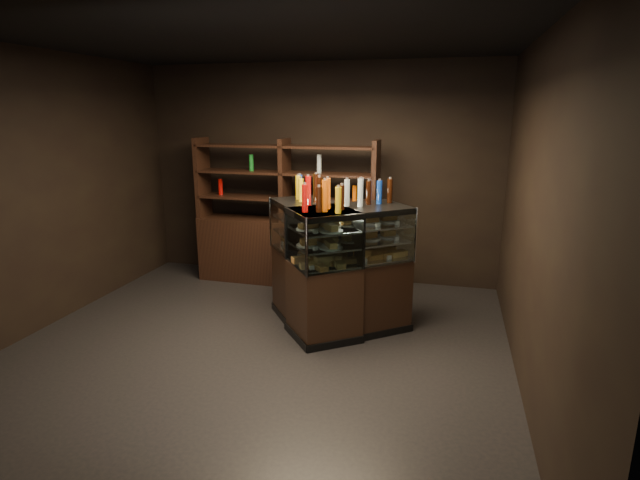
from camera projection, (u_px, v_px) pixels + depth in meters
The scene contains 7 objects.
ground at pixel (255, 351), 5.04m from camera, with size 5.00×5.00×0.00m, color black.
room_shell at pixel (248, 157), 4.56m from camera, with size 5.02×5.02×3.01m.
display_case at pixel (331, 288), 5.47m from camera, with size 1.73×1.40×1.39m.
food_display at pixel (331, 237), 5.32m from camera, with size 1.35×1.04×0.43m.
bottles_top at pixel (332, 193), 5.21m from camera, with size 1.18×0.90×0.30m.
potted_conifer at pixel (393, 281), 5.81m from camera, with size 0.35×0.35×0.75m.
back_shelving at pixel (286, 241), 6.90m from camera, with size 2.52×0.46×2.00m.
Camera 1 is at (1.80, -4.29, 2.35)m, focal length 28.00 mm.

